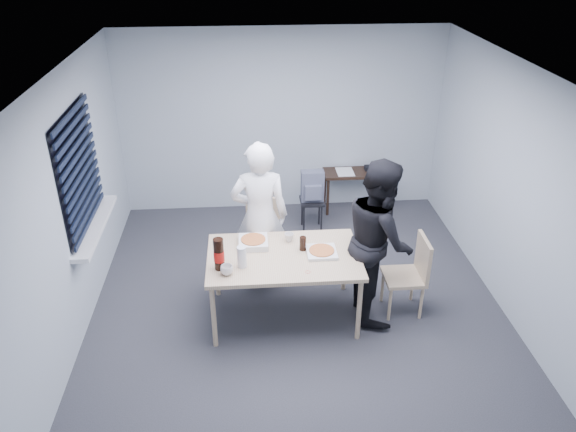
{
  "coord_description": "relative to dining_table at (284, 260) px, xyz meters",
  "views": [
    {
      "loc": [
        -0.5,
        -5.04,
        3.83
      ],
      "look_at": [
        -0.1,
        0.1,
        1.08
      ],
      "focal_mm": 35.0,
      "sensor_mm": 36.0,
      "label": 1
    }
  ],
  "objects": [
    {
      "name": "mug_a",
      "position": [
        -0.58,
        -0.3,
        0.11
      ],
      "size": [
        0.17,
        0.17,
        0.1
      ],
      "primitive_type": "imported",
      "rotation": [
        0.0,
        0.0,
        0.52
      ],
      "color": "silver",
      "rests_on": "dining_table"
    },
    {
      "name": "chair_far",
      "position": [
        -0.17,
        0.99,
        -0.19
      ],
      "size": [
        0.42,
        0.42,
        0.89
      ],
      "color": "#C4B189",
      "rests_on": "ground"
    },
    {
      "name": "pizza_box_a",
      "position": [
        -0.31,
        0.23,
        0.1
      ],
      "size": [
        0.31,
        0.31,
        0.08
      ],
      "rotation": [
        0.0,
        0.0,
        -0.3
      ],
      "color": "silver",
      "rests_on": "dining_table"
    },
    {
      "name": "cola_glass",
      "position": [
        0.21,
        0.09,
        0.14
      ],
      "size": [
        0.08,
        0.08,
        0.15
      ],
      "primitive_type": "cylinder",
      "rotation": [
        0.0,
        0.0,
        0.18
      ],
      "color": "black",
      "rests_on": "dining_table"
    },
    {
      "name": "mug_b",
      "position": [
        0.08,
        0.28,
        0.11
      ],
      "size": [
        0.1,
        0.1,
        0.09
      ],
      "primitive_type": "imported",
      "color": "silver",
      "rests_on": "dining_table"
    },
    {
      "name": "rubber_band",
      "position": [
        0.21,
        -0.33,
        0.06
      ],
      "size": [
        0.06,
        0.06,
        0.0
      ],
      "primitive_type": "torus",
      "rotation": [
        0.0,
        0.0,
        0.23
      ],
      "color": "red",
      "rests_on": "dining_table"
    },
    {
      "name": "room",
      "position": [
        -2.04,
        0.56,
        0.74
      ],
      "size": [
        5.0,
        5.0,
        5.0
      ],
      "color": "#2B2B30",
      "rests_on": "ground"
    },
    {
      "name": "person_white",
      "position": [
        -0.22,
        0.63,
        0.18
      ],
      "size": [
        0.65,
        0.42,
        1.77
      ],
      "primitive_type": "imported",
      "rotation": [
        0.0,
        0.0,
        3.14
      ],
      "color": "white",
      "rests_on": "ground"
    },
    {
      "name": "soda_bottle",
      "position": [
        -0.65,
        -0.19,
        0.22
      ],
      "size": [
        0.11,
        0.11,
        0.34
      ],
      "rotation": [
        0.0,
        0.0,
        0.04
      ],
      "color": "black",
      "rests_on": "dining_table"
    },
    {
      "name": "person_black",
      "position": [
        0.99,
        0.04,
        0.18
      ],
      "size": [
        0.47,
        0.86,
        1.77
      ],
      "primitive_type": "imported",
      "rotation": [
        0.0,
        0.0,
        1.57
      ],
      "color": "black",
      "rests_on": "ground"
    },
    {
      "name": "papers",
      "position": [
        1.06,
        2.44,
        -0.1
      ],
      "size": [
        0.28,
        0.35,
        0.01
      ],
      "primitive_type": "cube",
      "rotation": [
        0.0,
        0.0,
        -0.11
      ],
      "color": "white",
      "rests_on": "side_table"
    },
    {
      "name": "dining_table",
      "position": [
        0.0,
        0.0,
        0.0
      ],
      "size": [
        1.57,
        0.99,
        0.76
      ],
      "color": "#C4B189",
      "rests_on": "ground"
    },
    {
      "name": "side_table",
      "position": [
        1.21,
        2.44,
        -0.18
      ],
      "size": [
        0.9,
        0.4,
        0.6
      ],
      "color": "black",
      "rests_on": "ground"
    },
    {
      "name": "pizza_box_b",
      "position": [
        0.39,
        0.01,
        0.08
      ],
      "size": [
        0.31,
        0.31,
        0.04
      ],
      "rotation": [
        0.0,
        0.0,
        0.29
      ],
      "color": "silver",
      "rests_on": "dining_table"
    },
    {
      "name": "plastic_cups",
      "position": [
        -0.43,
        -0.17,
        0.17
      ],
      "size": [
        0.12,
        0.12,
        0.22
      ],
      "primitive_type": "cylinder",
      "rotation": [
        0.0,
        0.0,
        0.36
      ],
      "color": "silver",
      "rests_on": "dining_table"
    },
    {
      "name": "backpack",
      "position": [
        0.52,
        1.87,
        -0.05
      ],
      "size": [
        0.3,
        0.22,
        0.42
      ],
      "rotation": [
        0.0,
        0.0,
        -0.03
      ],
      "color": "slate",
      "rests_on": "stool"
    },
    {
      "name": "stool",
      "position": [
        0.52,
        1.89,
        -0.37
      ],
      "size": [
        0.32,
        0.32,
        0.45
      ],
      "color": "black",
      "rests_on": "ground"
    },
    {
      "name": "chair_right",
      "position": [
        1.37,
        -0.0,
        -0.19
      ],
      "size": [
        0.42,
        0.42,
        0.89
      ],
      "color": "#C4B189",
      "rests_on": "ground"
    },
    {
      "name": "black_box",
      "position": [
        1.43,
        2.48,
        -0.07
      ],
      "size": [
        0.17,
        0.13,
        0.06
      ],
      "primitive_type": "cube",
      "rotation": [
        0.0,
        0.0,
        -0.19
      ],
      "color": "black",
      "rests_on": "side_table"
    }
  ]
}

